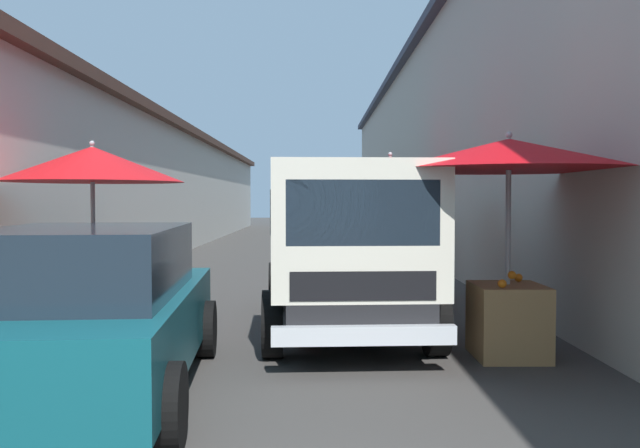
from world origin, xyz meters
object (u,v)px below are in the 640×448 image
at_px(parked_scooter, 118,267).
at_px(hatchback_car, 88,311).
at_px(fruit_stall_near_left, 90,185).
at_px(delivery_truck, 349,254).
at_px(vendor_by_crates, 388,234).
at_px(fruit_stall_far_left, 371,193).
at_px(fruit_stall_far_right, 509,181).
at_px(fruit_stall_mid_lane, 388,190).
at_px(plastic_stool, 193,288).

bearing_deg(parked_scooter, hatchback_car, -165.37).
bearing_deg(fruit_stall_near_left, delivery_truck, -104.79).
xyz_separation_m(hatchback_car, parked_scooter, (6.40, 1.67, -0.29)).
bearing_deg(vendor_by_crates, fruit_stall_far_left, 9.18).
relative_size(fruit_stall_far_left, fruit_stall_far_right, 0.93).
bearing_deg(delivery_truck, vendor_by_crates, -10.22).
relative_size(fruit_stall_far_right, parked_scooter, 1.60).
bearing_deg(fruit_stall_near_left, vendor_by_crates, -38.20).
distance_m(vendor_by_crates, parked_scooter, 5.67).
height_order(fruit_stall_mid_lane, fruit_stall_far_right, fruit_stall_mid_lane).
bearing_deg(parked_scooter, vendor_by_crates, -66.44).
xyz_separation_m(fruit_stall_near_left, plastic_stool, (1.49, -1.04, -1.54)).
distance_m(fruit_stall_far_right, fruit_stall_near_left, 5.20).
distance_m(fruit_stall_far_left, vendor_by_crates, 1.81).
bearing_deg(plastic_stool, fruit_stall_far_left, -29.02).
distance_m(fruit_stall_mid_lane, delivery_truck, 3.53).
xyz_separation_m(hatchback_car, vendor_by_crates, (8.66, -3.50, 0.20)).
xyz_separation_m(delivery_truck, plastic_stool, (2.36, 2.26, -0.71)).
bearing_deg(vendor_by_crates, delivery_truck, 169.78).
bearing_deg(plastic_stool, fruit_stall_mid_lane, -72.46).
bearing_deg(fruit_stall_near_left, plastic_stool, -34.89).
distance_m(fruit_stall_far_left, plastic_stool, 6.75).
relative_size(parked_scooter, plastic_stool, 3.87).
bearing_deg(vendor_by_crates, fruit_stall_far_right, -176.16).
distance_m(fruit_stall_mid_lane, parked_scooter, 5.11).
distance_m(fruit_stall_near_left, hatchback_car, 3.32).
bearing_deg(delivery_truck, fruit_stall_far_right, -111.96).
height_order(fruit_stall_far_right, hatchback_car, fruit_stall_far_right).
height_order(delivery_truck, parked_scooter, delivery_truck).
bearing_deg(fruit_stall_near_left, fruit_stall_mid_lane, -59.14).
xyz_separation_m(fruit_stall_near_left, delivery_truck, (-0.87, -3.30, -0.82)).
bearing_deg(parked_scooter, fruit_stall_far_left, -52.30).
bearing_deg(fruit_stall_far_left, delivery_truck, 173.44).
xyz_separation_m(fruit_stall_near_left, hatchback_car, (-2.97, -0.98, -1.13)).
xyz_separation_m(hatchback_car, delivery_truck, (2.10, -2.32, 0.30)).
bearing_deg(plastic_stool, hatchback_car, 179.21).
relative_size(fruit_stall_far_right, delivery_truck, 0.54).
bearing_deg(hatchback_car, plastic_stool, -0.79).
bearing_deg(fruit_stall_mid_lane, plastic_stool, 107.54).
bearing_deg(hatchback_car, fruit_stall_far_right, -70.37).
relative_size(fruit_stall_far_left, fruit_stall_near_left, 1.02).
bearing_deg(fruit_stall_mid_lane, fruit_stall_near_left, 120.86).
bearing_deg(fruit_stall_far_left, fruit_stall_far_right, -175.22).
height_order(fruit_stall_mid_lane, delivery_truck, fruit_stall_mid_lane).
height_order(hatchback_car, plastic_stool, hatchback_car).
bearing_deg(vendor_by_crates, plastic_stool, 140.69).
distance_m(fruit_stall_far_left, delivery_truck, 8.21).
xyz_separation_m(fruit_stall_far_left, hatchback_car, (-10.21, 3.25, -1.10)).
bearing_deg(hatchback_car, parked_scooter, 14.63).
relative_size(fruit_stall_mid_lane, fruit_stall_far_right, 0.92).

